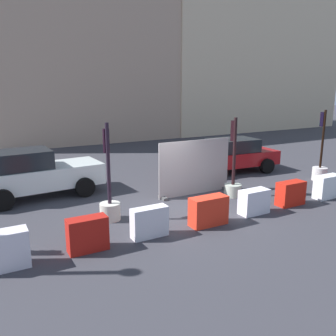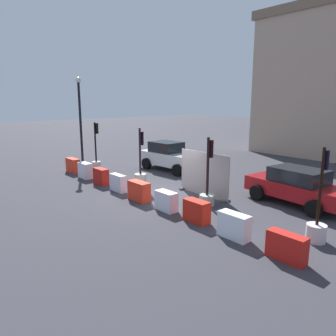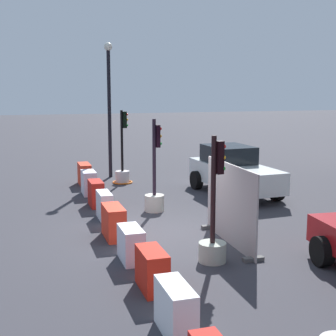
# 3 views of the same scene
# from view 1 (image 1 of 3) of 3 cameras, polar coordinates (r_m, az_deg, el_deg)

# --- Properties ---
(ground_plane) EXTENTS (120.00, 120.00, 0.00)m
(ground_plane) POSITION_cam_1_polar(r_m,az_deg,el_deg) (11.83, 2.22, -6.78)
(ground_plane) COLOR #35353B
(traffic_light_1) EXTENTS (0.63, 0.63, 2.99)m
(traffic_light_1) POSITION_cam_1_polar(r_m,az_deg,el_deg) (10.96, -9.39, -5.30)
(traffic_light_1) COLOR beige
(traffic_light_1) RESTS_ON ground_plane
(traffic_light_2) EXTENTS (0.64, 0.64, 2.92)m
(traffic_light_2) POSITION_cam_1_polar(r_m,az_deg,el_deg) (13.32, 10.45, -1.91)
(traffic_light_2) COLOR #A9B1A0
(traffic_light_2) RESTS_ON ground_plane
(traffic_light_3) EXTENTS (0.62, 0.62, 3.04)m
(traffic_light_3) POSITION_cam_1_polar(r_m,az_deg,el_deg) (16.67, 23.29, 0.09)
(traffic_light_3) COLOR silver
(traffic_light_3) RESTS_ON ground_plane
(construction_barrier_1) EXTENTS (0.99, 0.49, 0.89)m
(construction_barrier_1) POSITION_cam_1_polar(r_m,az_deg,el_deg) (8.90, -24.72, -11.94)
(construction_barrier_1) COLOR silver
(construction_barrier_1) RESTS_ON ground_plane
(construction_barrier_2) EXTENTS (0.99, 0.44, 0.87)m
(construction_barrier_2) POSITION_cam_1_polar(r_m,az_deg,el_deg) (9.15, -12.84, -10.38)
(construction_barrier_2) COLOR #B21A13
(construction_barrier_2) RESTS_ON ground_plane
(construction_barrier_3) EXTENTS (1.02, 0.38, 0.84)m
(construction_barrier_3) POSITION_cam_1_polar(r_m,az_deg,el_deg) (9.71, -3.01, -8.72)
(construction_barrier_3) COLOR silver
(construction_barrier_3) RESTS_ON ground_plane
(construction_barrier_4) EXTENTS (1.15, 0.49, 0.86)m
(construction_barrier_4) POSITION_cam_1_polar(r_m,az_deg,el_deg) (10.56, 6.54, -6.89)
(construction_barrier_4) COLOR red
(construction_barrier_4) RESTS_ON ground_plane
(construction_barrier_5) EXTENTS (0.99, 0.48, 0.80)m
(construction_barrier_5) POSITION_cam_1_polar(r_m,az_deg,el_deg) (11.72, 13.71, -5.31)
(construction_barrier_5) COLOR white
(construction_barrier_5) RESTS_ON ground_plane
(construction_barrier_6) EXTENTS (1.02, 0.48, 0.82)m
(construction_barrier_6) POSITION_cam_1_polar(r_m,az_deg,el_deg) (12.91, 19.15, -3.88)
(construction_barrier_6) COLOR red
(construction_barrier_6) RESTS_ON ground_plane
(construction_barrier_7) EXTENTS (1.09, 0.45, 0.84)m
(construction_barrier_7) POSITION_cam_1_polar(r_m,az_deg,el_deg) (14.21, 24.31, -2.75)
(construction_barrier_7) COLOR white
(construction_barrier_7) RESTS_ON ground_plane
(car_white_van) EXTENTS (4.65, 2.39, 1.79)m
(car_white_van) POSITION_cam_1_polar(r_m,az_deg,el_deg) (13.82, -20.60, -0.89)
(car_white_van) COLOR silver
(car_white_van) RESTS_ON ground_plane
(car_red_compact) EXTENTS (4.50, 2.34, 1.58)m
(car_red_compact) POSITION_cam_1_polar(r_m,az_deg,el_deg) (17.05, 10.30, 2.07)
(car_red_compact) COLOR maroon
(car_red_compact) RESTS_ON ground_plane
(building_main_facade) EXTENTS (15.14, 6.43, 11.49)m
(building_main_facade) POSITION_cam_1_polar(r_m,az_deg,el_deg) (27.87, -13.76, 16.41)
(building_main_facade) COLOR tan
(building_main_facade) RESTS_ON ground_plane
(building_corner_block) EXTENTS (18.48, 6.64, 16.38)m
(building_corner_block) POSITION_cam_1_polar(r_m,az_deg,el_deg) (35.50, 12.69, 19.68)
(building_corner_block) COLOR beige
(building_corner_block) RESTS_ON ground_plane
(site_fence_panel) EXTENTS (3.04, 0.50, 2.07)m
(site_fence_panel) POSITION_cam_1_polar(r_m,az_deg,el_deg) (13.31, 4.36, -0.15)
(site_fence_panel) COLOR #A39A99
(site_fence_panel) RESTS_ON ground_plane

